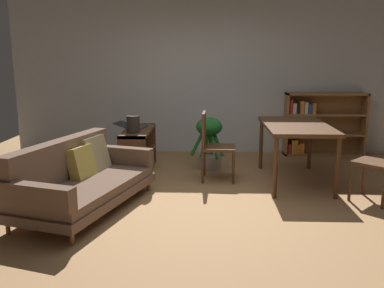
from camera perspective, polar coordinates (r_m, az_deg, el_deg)
name	(u,v)px	position (r m, az deg, el deg)	size (l,w,h in m)	color
ground_plane	(203,201)	(5.06, 1.57, -7.79)	(8.16, 8.16, 0.00)	#A87A4C
back_wall_panel	(205,76)	(7.48, 1.83, 9.18)	(6.80, 0.10, 2.70)	silver
fabric_couch	(80,178)	(4.93, -14.98, -4.52)	(1.35, 2.00, 0.77)	brown
media_console	(138,151)	(6.31, -7.29, -0.90)	(0.38, 1.12, 0.64)	#56351E
open_laptop	(132,126)	(6.41, -8.17, 2.41)	(0.50, 0.39, 0.08)	#333338
desk_speaker	(133,124)	(5.98, -7.99, 2.69)	(0.18, 0.18, 0.24)	#2D2823
potted_floor_plant	(209,140)	(6.37, 2.32, 0.51)	(0.53, 0.49, 0.79)	#9E9389
dining_table	(296,130)	(5.82, 13.95, 1.87)	(0.84, 1.48, 0.80)	#56351E
dining_chair_near	(382,160)	(5.35, 24.39, -1.99)	(0.59, 0.59, 0.92)	#56351E
dining_chair_far	(213,143)	(5.79, 2.85, 0.14)	(0.47, 0.43, 0.95)	#56351E
bookshelf	(319,124)	(7.63, 16.82, 2.62)	(1.37, 0.31, 1.09)	olive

